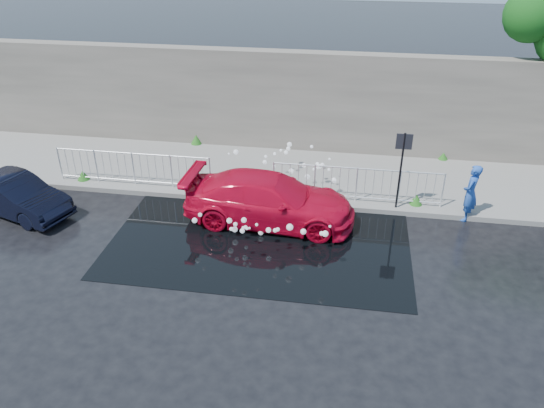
{
  "coord_description": "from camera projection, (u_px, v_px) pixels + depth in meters",
  "views": [
    {
      "loc": [
        2.72,
        -10.96,
        7.89
      ],
      "look_at": [
        0.78,
        1.23,
        1.0
      ],
      "focal_mm": 35.0,
      "sensor_mm": 36.0,
      "label": 1
    }
  ],
  "objects": [
    {
      "name": "pavement",
      "position": [
        267.0,
        172.0,
        17.94
      ],
      "size": [
        30.0,
        4.0,
        0.15
      ],
      "primitive_type": "cube",
      "color": "slate",
      "rests_on": "ground"
    },
    {
      "name": "dark_car",
      "position": [
        16.0,
        196.0,
        15.44
      ],
      "size": [
        3.73,
        2.29,
        1.16
      ],
      "primitive_type": "imported",
      "rotation": [
        0.0,
        0.0,
        1.24
      ],
      "color": "black",
      "rests_on": "ground"
    },
    {
      "name": "retaining_wall",
      "position": [
        277.0,
        100.0,
        18.95
      ],
      "size": [
        30.0,
        0.6,
        3.5
      ],
      "primitive_type": "cube",
      "color": "#544F47",
      "rests_on": "pavement"
    },
    {
      "name": "puddle",
      "position": [
        260.0,
        239.0,
        14.46
      ],
      "size": [
        8.0,
        5.0,
        0.01
      ],
      "primitive_type": "cube",
      "color": "black",
      "rests_on": "ground"
    },
    {
      "name": "water_spray",
      "position": [
        273.0,
        190.0,
        15.58
      ],
      "size": [
        3.69,
        5.76,
        1.1
      ],
      "color": "white",
      "rests_on": "ground"
    },
    {
      "name": "railing_left",
      "position": [
        133.0,
        167.0,
        16.75
      ],
      "size": [
        5.05,
        0.05,
        1.1
      ],
      "color": "silver",
      "rests_on": "pavement"
    },
    {
      "name": "curb",
      "position": [
        256.0,
        200.0,
        16.22
      ],
      "size": [
        30.0,
        0.25,
        0.16
      ],
      "primitive_type": "cube",
      "color": "slate",
      "rests_on": "ground"
    },
    {
      "name": "weeds",
      "position": [
        258.0,
        173.0,
        17.35
      ],
      "size": [
        12.17,
        3.93,
        0.43
      ],
      "color": "#124515",
      "rests_on": "pavement"
    },
    {
      "name": "ground",
      "position": [
        235.0,
        258.0,
        13.67
      ],
      "size": [
        90.0,
        90.0,
        0.0
      ],
      "primitive_type": "plane",
      "color": "black",
      "rests_on": "ground"
    },
    {
      "name": "person",
      "position": [
        470.0,
        193.0,
        14.99
      ],
      "size": [
        0.64,
        0.74,
        1.71
      ],
      "primitive_type": "imported",
      "rotation": [
        0.0,
        0.0,
        -2.01
      ],
      "color": "#214BA6",
      "rests_on": "ground"
    },
    {
      "name": "railing_right",
      "position": [
        357.0,
        183.0,
        15.79
      ],
      "size": [
        5.05,
        0.05,
        1.1
      ],
      "color": "silver",
      "rests_on": "pavement"
    },
    {
      "name": "red_car",
      "position": [
        270.0,
        200.0,
        14.97
      ],
      "size": [
        4.92,
        2.18,
        1.4
      ],
      "primitive_type": "imported",
      "rotation": [
        0.0,
        0.0,
        1.52
      ],
      "color": "#B90723",
      "rests_on": "ground"
    },
    {
      "name": "sign_post",
      "position": [
        402.0,
        159.0,
        14.93
      ],
      "size": [
        0.45,
        0.06,
        2.5
      ],
      "color": "black",
      "rests_on": "ground"
    }
  ]
}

